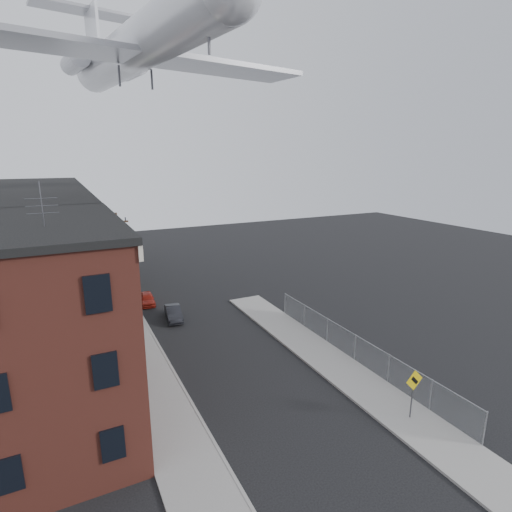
{
  "coord_description": "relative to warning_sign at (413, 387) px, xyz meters",
  "views": [
    {
      "loc": [
        -9.44,
        -13.45,
        13.1
      ],
      "look_at": [
        0.48,
        6.43,
        7.55
      ],
      "focal_mm": 28.0,
      "sensor_mm": 36.0,
      "label": 1
    }
  ],
  "objects": [
    {
      "name": "row_house_b",
      "position": [
        -17.56,
        24.53,
        3.25
      ],
      "size": [
        11.98,
        7.0,
        10.3
      ],
      "color": "#746C5C",
      "rests_on": "ground"
    },
    {
      "name": "airplane",
      "position": [
        -8.43,
        21.21,
        19.25
      ],
      "size": [
        26.04,
        29.74,
        8.55
      ],
      "color": "white",
      "rests_on": "ground"
    },
    {
      "name": "sidewalk_left",
      "position": [
        -11.1,
        25.03,
        -1.82
      ],
      "size": [
        3.0,
        62.0,
        0.12
      ],
      "primitive_type": "cube",
      "color": "gray",
      "rests_on": "ground"
    },
    {
      "name": "row_house_a",
      "position": [
        -17.56,
        17.53,
        3.25
      ],
      "size": [
        11.98,
        7.0,
        10.3
      ],
      "color": "slate",
      "rests_on": "ground"
    },
    {
      "name": "chainlink_fence",
      "position": [
        1.4,
        6.03,
        -0.89
      ],
      "size": [
        0.06,
        18.06,
        1.9
      ],
      "color": "gray",
      "rests_on": "ground"
    },
    {
      "name": "row_house_c",
      "position": [
        -17.56,
        31.53,
        3.25
      ],
      "size": [
        11.98,
        7.0,
        10.3
      ],
      "color": "slate",
      "rests_on": "ground"
    },
    {
      "name": "street_tree",
      "position": [
        -10.87,
        28.95,
        1.57
      ],
      "size": [
        3.22,
        3.2,
        5.2
      ],
      "color": "black",
      "rests_on": "ground"
    },
    {
      "name": "curb_left",
      "position": [
        -9.65,
        25.03,
        -1.81
      ],
      "size": [
        0.15,
        62.0,
        0.14
      ],
      "primitive_type": "cube",
      "color": "gray",
      "rests_on": "ground"
    },
    {
      "name": "utility_pole",
      "position": [
        -11.2,
        19.03,
        2.79
      ],
      "size": [
        1.8,
        0.26,
        9.0
      ],
      "color": "black",
      "rests_on": "ground"
    },
    {
      "name": "car_far",
      "position": [
        -9.2,
        32.66,
        -1.29
      ],
      "size": [
        2.18,
        4.28,
        1.19
      ],
      "primitive_type": "imported",
      "rotation": [
        0.0,
        0.0,
        0.13
      ],
      "color": "slate",
      "rests_on": "ground"
    },
    {
      "name": "row_house_e",
      "position": [
        -17.56,
        45.53,
        3.25
      ],
      "size": [
        11.98,
        7.0,
        10.3
      ],
      "color": "slate",
      "rests_on": "ground"
    },
    {
      "name": "car_mid",
      "position": [
        -7.4,
        18.2,
        -1.33
      ],
      "size": [
        1.59,
        3.49,
        1.11
      ],
      "primitive_type": "imported",
      "rotation": [
        0.0,
        0.0,
        -0.13
      ],
      "color": "black",
      "rests_on": "ground"
    },
    {
      "name": "warning_sign",
      "position": [
        0.0,
        0.0,
        0.0
      ],
      "size": [
        1.1,
        0.11,
        2.8
      ],
      "color": "#515156",
      "rests_on": "ground"
    },
    {
      "name": "curb_right",
      "position": [
        -1.55,
        7.03,
        -1.81
      ],
      "size": [
        0.15,
        26.0,
        0.14
      ],
      "primitive_type": "cube",
      "color": "gray",
      "rests_on": "ground"
    },
    {
      "name": "corner_building",
      "position": [
        -17.6,
        8.03,
        3.28
      ],
      "size": [
        10.31,
        12.3,
        12.15
      ],
      "color": "#341610",
      "rests_on": "ground"
    },
    {
      "name": "sidewalk_right",
      "position": [
        -0.1,
        7.03,
        -1.82
      ],
      "size": [
        3.0,
        26.0,
        0.12
      ],
      "primitive_type": "cube",
      "color": "gray",
      "rests_on": "ground"
    },
    {
      "name": "ground",
      "position": [
        -5.6,
        1.03,
        -1.88
      ],
      "size": [
        120.0,
        120.0,
        0.0
      ],
      "primitive_type": "plane",
      "color": "black",
      "rests_on": "ground"
    },
    {
      "name": "car_near",
      "position": [
        -8.63,
        22.7,
        -1.35
      ],
      "size": [
        1.53,
        3.21,
        1.06
      ],
      "primitive_type": "imported",
      "rotation": [
        0.0,
        0.0,
        -0.09
      ],
      "color": "maroon",
      "rests_on": "ground"
    },
    {
      "name": "row_house_d",
      "position": [
        -17.56,
        38.53,
        3.25
      ],
      "size": [
        11.98,
        7.0,
        10.3
      ],
      "color": "#746C5C",
      "rests_on": "ground"
    }
  ]
}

